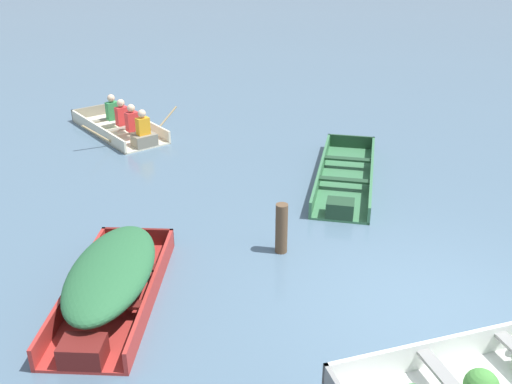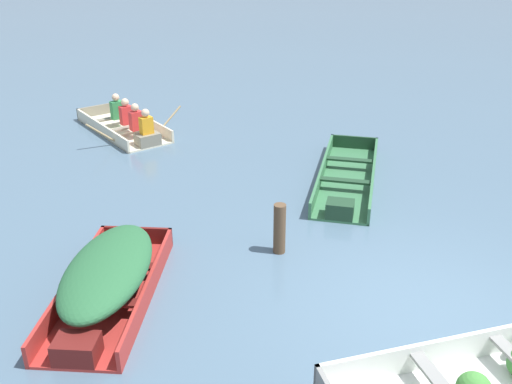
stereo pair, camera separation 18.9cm
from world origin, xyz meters
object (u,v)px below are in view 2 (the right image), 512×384
object	(u,v)px
dinghy_white_foreground	(488,383)
skiff_red_mid_moored	(108,275)
mooring_post	(280,229)
skiff_green_near_moored	(347,179)
rowboat_cream_with_crew	(127,125)

from	to	relation	value
dinghy_white_foreground	skiff_red_mid_moored	size ratio (longest dim) A/B	1.13
dinghy_white_foreground	mooring_post	bearing A→B (deg)	104.41
dinghy_white_foreground	skiff_green_near_moored	world-z (taller)	dinghy_white_foreground
rowboat_cream_with_crew	skiff_green_near_moored	bearing A→B (deg)	-52.64
skiff_green_near_moored	mooring_post	world-z (taller)	mooring_post
dinghy_white_foreground	skiff_red_mid_moored	xyz separation A→B (m)	(-3.50, 3.20, 0.22)
skiff_red_mid_moored	mooring_post	xyz separation A→B (m)	(2.59, 0.30, 0.03)
skiff_green_near_moored	dinghy_white_foreground	bearing A→B (deg)	-103.87
dinghy_white_foreground	skiff_green_near_moored	size ratio (longest dim) A/B	0.97
skiff_red_mid_moored	skiff_green_near_moored	bearing A→B (deg)	24.15
skiff_red_mid_moored	rowboat_cream_with_crew	xyz separation A→B (m)	(1.36, 6.69, -0.16)
skiff_red_mid_moored	mooring_post	bearing A→B (deg)	6.58
skiff_green_near_moored	rowboat_cream_with_crew	world-z (taller)	rowboat_cream_with_crew
rowboat_cream_with_crew	mooring_post	size ratio (longest dim) A/B	3.99
mooring_post	skiff_red_mid_moored	bearing A→B (deg)	-173.42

